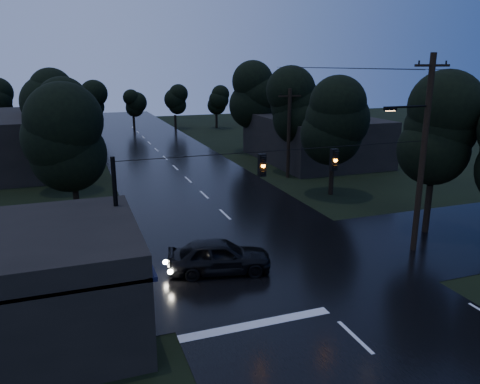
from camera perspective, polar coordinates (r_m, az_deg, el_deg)
main_road at (r=39.68m, az=-6.33°, el=1.47°), size 12.00×120.00×0.02m
cross_street at (r=23.43m, az=4.33°, el=-8.54°), size 60.00×9.00×0.02m
building_far_right at (r=47.95m, az=8.97°, el=6.47°), size 10.00×14.00×4.40m
building_far_left at (r=48.26m, az=-25.85°, el=5.54°), size 10.00×16.00×5.00m
utility_pole_main at (r=25.02m, az=21.29°, el=4.61°), size 3.50×0.30×10.00m
utility_pole_far at (r=39.83m, az=5.97°, el=7.22°), size 2.00×0.30×7.50m
anchor_pole_left at (r=19.64m, az=-14.69°, el=-4.42°), size 0.18×0.18×6.00m
span_signals at (r=21.19m, az=7.10°, el=3.72°), size 15.00×0.37×1.12m
tree_corner_near at (r=28.09m, az=22.81°, el=7.06°), size 4.48×4.48×9.44m
tree_left_a at (r=29.79m, az=-19.98°, el=6.28°), size 3.92×3.92×8.26m
tree_left_b at (r=37.69m, az=-21.07°, el=8.49°), size 4.20×4.20×8.85m
tree_left_c at (r=47.63m, az=-21.74°, el=10.13°), size 4.48×4.48×9.44m
tree_right_a at (r=34.71m, az=11.45°, el=8.70°), size 4.20×4.20×8.85m
tree_right_b at (r=41.95m, az=6.48°, el=10.53°), size 4.48×4.48×9.44m
tree_right_c at (r=51.28m, az=2.07°, el=11.91°), size 4.76×4.76×10.03m
car at (r=22.02m, az=-2.54°, el=-7.80°), size 5.12×2.91×1.64m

